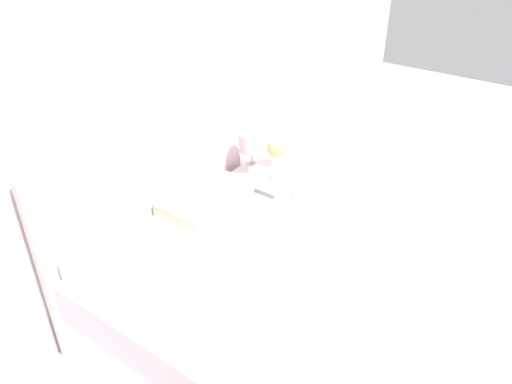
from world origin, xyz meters
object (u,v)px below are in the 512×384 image
at_px(nightstand, 266,201).
at_px(teacup, 275,175).
at_px(table_lamp, 252,145).
at_px(flower_vase, 276,150).
at_px(bed, 253,308).

height_order(nightstand, teacup, teacup).
height_order(table_lamp, teacup, table_lamp).
bearing_deg(teacup, table_lamp, 97.82).
bearing_deg(teacup, nightstand, 73.33).
relative_size(nightstand, flower_vase, 2.24).
distance_m(nightstand, flower_vase, 0.44).
xyz_separation_m(bed, flower_vase, (1.23, 0.66, 0.37)).
xyz_separation_m(table_lamp, flower_vase, (0.20, -0.10, -0.10)).
bearing_deg(teacup, flower_vase, 32.62).
xyz_separation_m(nightstand, table_lamp, (-0.06, 0.10, 0.51)).
relative_size(nightstand, table_lamp, 1.59).
distance_m(nightstand, teacup, 0.32).
bearing_deg(teacup, bed, -152.40).
height_order(bed, table_lamp, bed).
bearing_deg(nightstand, bed, -148.92).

